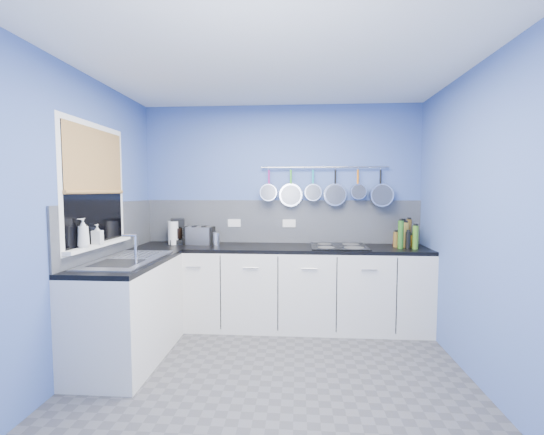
# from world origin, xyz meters

# --- Properties ---
(floor) EXTENTS (3.20, 3.00, 0.02)m
(floor) POSITION_xyz_m (0.00, 0.00, -0.01)
(floor) COLOR #47474C
(floor) RESTS_ON ground
(ceiling) EXTENTS (3.20, 3.00, 0.02)m
(ceiling) POSITION_xyz_m (0.00, 0.00, 2.51)
(ceiling) COLOR white
(ceiling) RESTS_ON ground
(wall_back) EXTENTS (3.20, 0.02, 2.50)m
(wall_back) POSITION_xyz_m (0.00, 1.51, 1.25)
(wall_back) COLOR #425BA1
(wall_back) RESTS_ON ground
(wall_front) EXTENTS (3.20, 0.02, 2.50)m
(wall_front) POSITION_xyz_m (0.00, -1.51, 1.25)
(wall_front) COLOR #425BA1
(wall_front) RESTS_ON ground
(wall_left) EXTENTS (0.02, 3.00, 2.50)m
(wall_left) POSITION_xyz_m (-1.61, 0.00, 1.25)
(wall_left) COLOR #425BA1
(wall_left) RESTS_ON ground
(wall_right) EXTENTS (0.02, 3.00, 2.50)m
(wall_right) POSITION_xyz_m (1.61, 0.00, 1.25)
(wall_right) COLOR #425BA1
(wall_right) RESTS_ON ground
(backsplash_back) EXTENTS (3.20, 0.02, 0.50)m
(backsplash_back) POSITION_xyz_m (0.00, 1.49, 1.15)
(backsplash_back) COLOR slate
(backsplash_back) RESTS_ON wall_back
(backsplash_left) EXTENTS (0.02, 1.80, 0.50)m
(backsplash_left) POSITION_xyz_m (-1.59, 0.60, 1.15)
(backsplash_left) COLOR slate
(backsplash_left) RESTS_ON wall_left
(cabinet_run_back) EXTENTS (3.20, 0.60, 0.86)m
(cabinet_run_back) POSITION_xyz_m (0.00, 1.20, 0.43)
(cabinet_run_back) COLOR silver
(cabinet_run_back) RESTS_ON ground
(worktop_back) EXTENTS (3.20, 0.60, 0.04)m
(worktop_back) POSITION_xyz_m (0.00, 1.20, 0.88)
(worktop_back) COLOR black
(worktop_back) RESTS_ON cabinet_run_back
(cabinet_run_left) EXTENTS (0.60, 1.20, 0.86)m
(cabinet_run_left) POSITION_xyz_m (-1.30, 0.30, 0.43)
(cabinet_run_left) COLOR silver
(cabinet_run_left) RESTS_ON ground
(worktop_left) EXTENTS (0.60, 1.20, 0.04)m
(worktop_left) POSITION_xyz_m (-1.30, 0.30, 0.88)
(worktop_left) COLOR black
(worktop_left) RESTS_ON cabinet_run_left
(window_frame) EXTENTS (0.01, 1.00, 1.10)m
(window_frame) POSITION_xyz_m (-1.58, 0.30, 1.55)
(window_frame) COLOR white
(window_frame) RESTS_ON wall_left
(window_glass) EXTENTS (0.01, 0.90, 1.00)m
(window_glass) POSITION_xyz_m (-1.57, 0.30, 1.55)
(window_glass) COLOR black
(window_glass) RESTS_ON wall_left
(bamboo_blind) EXTENTS (0.01, 0.90, 0.55)m
(bamboo_blind) POSITION_xyz_m (-1.56, 0.30, 1.77)
(bamboo_blind) COLOR tan
(bamboo_blind) RESTS_ON wall_left
(window_sill) EXTENTS (0.10, 0.98, 0.03)m
(window_sill) POSITION_xyz_m (-1.55, 0.30, 1.04)
(window_sill) COLOR white
(window_sill) RESTS_ON wall_left
(sink_unit) EXTENTS (0.50, 0.95, 0.01)m
(sink_unit) POSITION_xyz_m (-1.30, 0.30, 0.90)
(sink_unit) COLOR silver
(sink_unit) RESTS_ON worktop_left
(mixer_tap) EXTENTS (0.12, 0.08, 0.26)m
(mixer_tap) POSITION_xyz_m (-1.14, 0.12, 1.03)
(mixer_tap) COLOR silver
(mixer_tap) RESTS_ON worktop_left
(socket_left) EXTENTS (0.15, 0.01, 0.09)m
(socket_left) POSITION_xyz_m (-0.55, 1.48, 1.13)
(socket_left) COLOR white
(socket_left) RESTS_ON backsplash_back
(socket_right) EXTENTS (0.15, 0.01, 0.09)m
(socket_right) POSITION_xyz_m (0.10, 1.48, 1.13)
(socket_right) COLOR white
(socket_right) RESTS_ON backsplash_back
(pot_rail) EXTENTS (1.45, 0.02, 0.02)m
(pot_rail) POSITION_xyz_m (0.50, 1.45, 1.78)
(pot_rail) COLOR silver
(pot_rail) RESTS_ON wall_back
(soap_bottle_a) EXTENTS (0.12, 0.12, 0.24)m
(soap_bottle_a) POSITION_xyz_m (-1.53, 0.03, 1.17)
(soap_bottle_a) COLOR white
(soap_bottle_a) RESTS_ON window_sill
(soap_bottle_b) EXTENTS (0.08, 0.09, 0.17)m
(soap_bottle_b) POSITION_xyz_m (-1.53, 0.23, 1.14)
(soap_bottle_b) COLOR white
(soap_bottle_b) RESTS_ON window_sill
(paper_towel) EXTENTS (0.13, 0.13, 0.26)m
(paper_towel) POSITION_xyz_m (-1.21, 1.26, 1.03)
(paper_towel) COLOR white
(paper_towel) RESTS_ON worktop_back
(coffee_maker) EXTENTS (0.21, 0.22, 0.29)m
(coffee_maker) POSITION_xyz_m (-1.19, 1.31, 1.04)
(coffee_maker) COLOR black
(coffee_maker) RESTS_ON worktop_back
(toaster) EXTENTS (0.33, 0.22, 0.20)m
(toaster) POSITION_xyz_m (-0.92, 1.29, 1.00)
(toaster) COLOR silver
(toaster) RESTS_ON worktop_back
(canister) EXTENTS (0.11, 0.11, 0.14)m
(canister) POSITION_xyz_m (-0.73, 1.26, 0.97)
(canister) COLOR silver
(canister) RESTS_ON worktop_back
(hob) EXTENTS (0.60, 0.53, 0.01)m
(hob) POSITION_xyz_m (0.65, 1.19, 0.91)
(hob) COLOR black
(hob) RESTS_ON worktop_back
(pan_0) EXTENTS (0.20, 0.11, 0.39)m
(pan_0) POSITION_xyz_m (-0.13, 1.44, 1.59)
(pan_0) COLOR silver
(pan_0) RESTS_ON pot_rail
(pan_1) EXTENTS (0.26, 0.06, 0.45)m
(pan_1) POSITION_xyz_m (0.12, 1.44, 1.56)
(pan_1) COLOR silver
(pan_1) RESTS_ON pot_rail
(pan_2) EXTENTS (0.20, 0.10, 0.39)m
(pan_2) POSITION_xyz_m (0.37, 1.44, 1.59)
(pan_2) COLOR silver
(pan_2) RESTS_ON pot_rail
(pan_3) EXTENTS (0.25, 0.07, 0.44)m
(pan_3) POSITION_xyz_m (0.63, 1.44, 1.56)
(pan_3) COLOR silver
(pan_3) RESTS_ON pot_rail
(pan_4) EXTENTS (0.18, 0.11, 0.37)m
(pan_4) POSITION_xyz_m (0.88, 1.44, 1.60)
(pan_4) COLOR silver
(pan_4) RESTS_ON pot_rail
(pan_5) EXTENTS (0.26, 0.13, 0.45)m
(pan_5) POSITION_xyz_m (1.14, 1.44, 1.56)
(pan_5) COLOR silver
(pan_5) RESTS_ON pot_rail
(condiment_0) EXTENTS (0.06, 0.06, 0.30)m
(condiment_0) POSITION_xyz_m (1.43, 1.33, 1.05)
(condiment_0) COLOR brown
(condiment_0) RESTS_ON worktop_back
(condiment_1) EXTENTS (0.07, 0.07, 0.28)m
(condiment_1) POSITION_xyz_m (1.36, 1.32, 1.04)
(condiment_1) COLOR black
(condiment_1) RESTS_ON worktop_back
(condiment_2) EXTENTS (0.06, 0.06, 0.11)m
(condiment_2) POSITION_xyz_m (1.29, 1.34, 0.96)
(condiment_2) COLOR #4C190C
(condiment_2) RESTS_ON worktop_back
(condiment_3) EXTENTS (0.06, 0.06, 0.13)m
(condiment_3) POSITION_xyz_m (1.43, 1.23, 0.97)
(condiment_3) COLOR #8C5914
(condiment_3) RESTS_ON worktop_back
(condiment_4) EXTENTS (0.06, 0.06, 0.27)m
(condiment_4) POSITION_xyz_m (1.36, 1.22, 1.03)
(condiment_4) COLOR olive
(condiment_4) RESTS_ON worktop_back
(condiment_5) EXTENTS (0.06, 0.06, 0.17)m
(condiment_5) POSITION_xyz_m (1.27, 1.23, 0.98)
(condiment_5) COLOR brown
(condiment_5) RESTS_ON worktop_back
(condiment_6) EXTENTS (0.06, 0.06, 0.25)m
(condiment_6) POSITION_xyz_m (1.43, 1.11, 1.02)
(condiment_6) COLOR #3F721E
(condiment_6) RESTS_ON worktop_back
(condiment_7) EXTENTS (0.05, 0.05, 0.18)m
(condiment_7) POSITION_xyz_m (1.36, 1.10, 0.99)
(condiment_7) COLOR black
(condiment_7) RESTS_ON worktop_back
(condiment_8) EXTENTS (0.06, 0.06, 0.30)m
(condiment_8) POSITION_xyz_m (1.28, 1.11, 1.05)
(condiment_8) COLOR #265919
(condiment_8) RESTS_ON worktop_back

